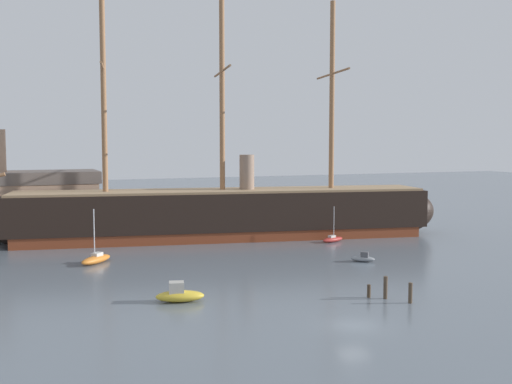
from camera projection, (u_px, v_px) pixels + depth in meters
The scene contains 10 objects.
ground_plane at pixel (354, 326), 50.17m from camera, with size 400.00×400.00×0.00m, color slate.
tall_ship at pixel (223, 213), 94.58m from camera, with size 75.89×21.35×36.75m.
motorboat_foreground_left at pixel (179, 295), 57.55m from camera, with size 4.85×2.92×1.90m.
motorboat_mid_right at pixel (363, 258), 76.73m from camera, with size 3.11×2.84×1.25m.
sailboat_alongside_bow at pixel (96, 259), 75.59m from camera, with size 4.79×4.77×6.77m.
sailboat_alongside_stern at pixel (333, 239), 91.55m from camera, with size 4.28×2.50×5.35m.
dinghy_far_right at pixel (351, 223), 110.79m from camera, with size 2.76×2.85×0.65m.
mooring_piling_nearest at pixel (410, 293), 57.05m from camera, with size 0.37×0.37×1.93m, color #4C3D2D.
mooring_piling_left_pair at pixel (369, 291), 59.14m from camera, with size 0.35×0.35×1.26m, color #423323.
mooring_piling_right_pair at pixel (385, 287), 58.64m from camera, with size 0.39×0.39×2.17m, color #4C3D2D.
Camera 1 is at (-25.87, -42.48, 15.04)m, focal length 43.14 mm.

